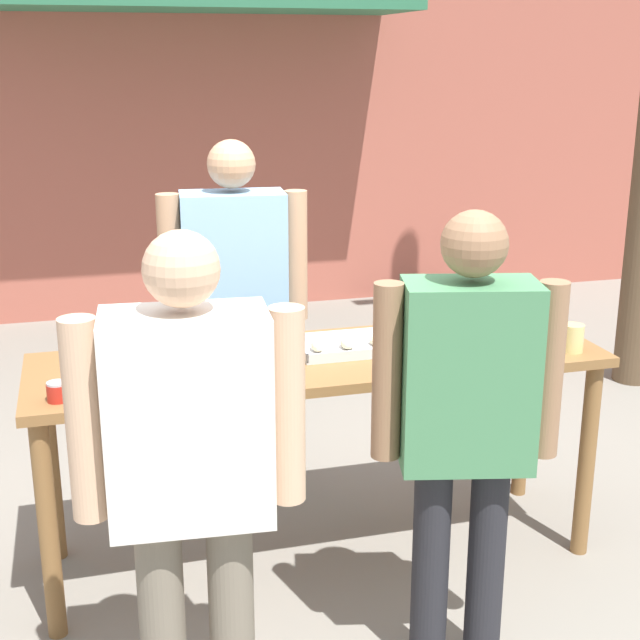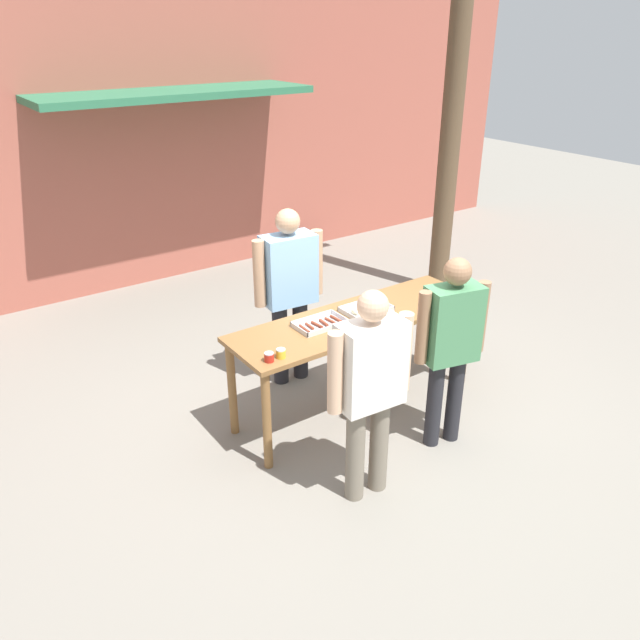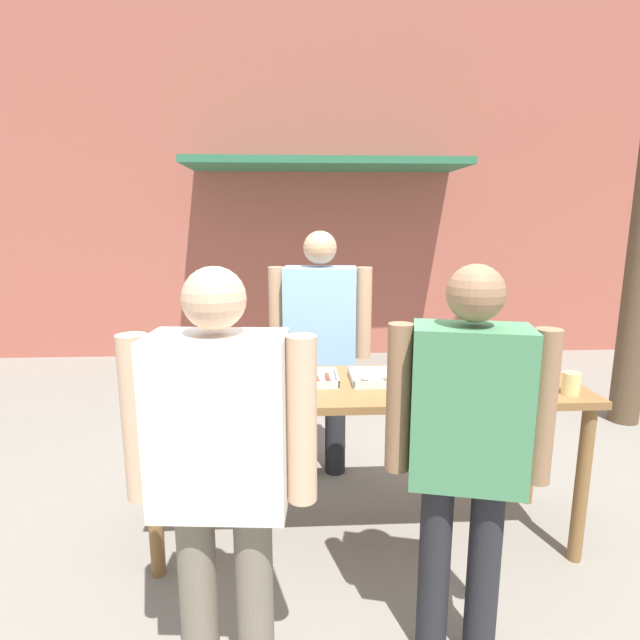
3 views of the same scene
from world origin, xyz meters
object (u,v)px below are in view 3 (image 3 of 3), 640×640
object	(u,v)px
person_customer_holding_hotdog	(221,460)
condiment_jar_mustard	(165,395)
food_tray_buns	(387,378)
person_customer_with_cup	(467,438)
condiment_jar_ketchup	(186,395)
food_tray_sausages	(299,380)
person_server_behind_table	(320,335)
beer_cup	(571,383)

from	to	relation	value
person_customer_holding_hotdog	condiment_jar_mustard	bearing A→B (deg)	-57.92
food_tray_buns	condiment_jar_mustard	world-z (taller)	condiment_jar_mustard
person_customer_with_cup	condiment_jar_ketchup	bearing A→B (deg)	-13.24
condiment_jar_ketchup	food_tray_sausages	bearing A→B (deg)	26.13
person_customer_holding_hotdog	food_tray_sausages	bearing A→B (deg)	-101.28
food_tray_sausages	food_tray_buns	bearing A→B (deg)	0.08
food_tray_buns	person_customer_holding_hotdog	distance (m)	1.24
food_tray_buns	person_server_behind_table	size ratio (longest dim) A/B	0.24
condiment_jar_ketchup	person_customer_with_cup	xyz separation A→B (m)	(1.17, -0.59, 0.02)
beer_cup	condiment_jar_ketchup	bearing A→B (deg)	-179.74
condiment_jar_ketchup	beer_cup	size ratio (longest dim) A/B	0.65
beer_cup	person_server_behind_table	size ratio (longest dim) A/B	0.07
person_server_behind_table	person_customer_with_cup	distance (m)	1.63
beer_cup	condiment_jar_mustard	bearing A→B (deg)	-179.81
person_customer_holding_hotdog	beer_cup	bearing A→B (deg)	-151.78
food_tray_sausages	condiment_jar_ketchup	bearing A→B (deg)	-153.87
person_customer_holding_hotdog	person_customer_with_cup	world-z (taller)	person_customer_holding_hotdog
food_tray_sausages	condiment_jar_mustard	bearing A→B (deg)	-157.65
food_tray_sausages	person_customer_with_cup	xyz separation A→B (m)	(0.63, -0.86, 0.04)
condiment_jar_ketchup	person_customer_with_cup	distance (m)	1.31
food_tray_buns	condiment_jar_mustard	xyz separation A→B (m)	(-1.13, -0.27, 0.02)
condiment_jar_ketchup	person_customer_with_cup	bearing A→B (deg)	-26.59
food_tray_buns	person_server_behind_table	xyz separation A→B (m)	(-0.33, 0.70, 0.08)
food_tray_sausages	person_customer_holding_hotdog	bearing A→B (deg)	-105.90
food_tray_sausages	condiment_jar_mustard	world-z (taller)	condiment_jar_mustard
food_tray_buns	condiment_jar_ketchup	xyz separation A→B (m)	(-1.03, -0.27, 0.02)
food_tray_sausages	food_tray_buns	world-z (taller)	food_tray_buns
person_server_behind_table	condiment_jar_mustard	bearing A→B (deg)	-124.16
person_customer_with_cup	condiment_jar_mustard	bearing A→B (deg)	-11.48
food_tray_sausages	person_server_behind_table	bearing A→B (deg)	77.83
beer_cup	person_customer_with_cup	bearing A→B (deg)	-141.14
food_tray_buns	condiment_jar_ketchup	world-z (taller)	condiment_jar_ketchup
food_tray_sausages	beer_cup	distance (m)	1.39
food_tray_buns	condiment_jar_ketchup	size ratio (longest dim) A/B	5.60
condiment_jar_mustard	beer_cup	bearing A→B (deg)	0.19
food_tray_buns	person_customer_holding_hotdog	xyz separation A→B (m)	(-0.76, -0.98, 0.04)
food_tray_sausages	condiment_jar_ketchup	distance (m)	0.61
condiment_jar_ketchup	food_tray_buns	bearing A→B (deg)	14.65
beer_cup	person_customer_holding_hotdog	xyz separation A→B (m)	(-1.65, -0.72, -0.01)
food_tray_buns	beer_cup	size ratio (longest dim) A/B	3.62
food_tray_buns	person_server_behind_table	distance (m)	0.78
condiment_jar_ketchup	person_server_behind_table	xyz separation A→B (m)	(0.70, 0.97, 0.06)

